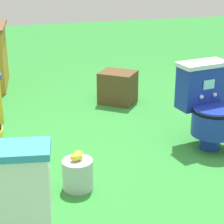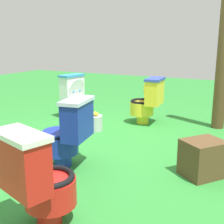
{
  "view_description": "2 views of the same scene",
  "coord_description": "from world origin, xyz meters",
  "px_view_note": "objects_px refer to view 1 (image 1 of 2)",
  "views": [
    {
      "loc": [
        -1.06,
        -3.0,
        1.6
      ],
      "look_at": [
        -0.21,
        -0.06,
        0.42
      ],
      "focal_mm": 67.09,
      "sensor_mm": 36.0,
      "label": 1
    },
    {
      "loc": [
        3.04,
        1.71,
        1.3
      ],
      "look_at": [
        0.07,
        0.2,
        0.48
      ],
      "focal_mm": 47.79,
      "sensor_mm": 36.0,
      "label": 2
    }
  ],
  "objects_px": {
    "toilet_white": "(13,198)",
    "small_crate": "(118,87)",
    "lemon_bucket": "(78,173)",
    "toilet_blue": "(208,105)"
  },
  "relations": [
    {
      "from": "toilet_white",
      "to": "small_crate",
      "type": "relative_size",
      "value": 1.92
    },
    {
      "from": "lemon_bucket",
      "to": "toilet_white",
      "type": "bearing_deg",
      "value": -127.32
    },
    {
      "from": "toilet_blue",
      "to": "lemon_bucket",
      "type": "bearing_deg",
      "value": 8.42
    },
    {
      "from": "toilet_blue",
      "to": "lemon_bucket",
      "type": "xyz_separation_m",
      "value": [
        -1.22,
        -0.4,
        -0.25
      ]
    },
    {
      "from": "toilet_white",
      "to": "lemon_bucket",
      "type": "distance_m",
      "value": 0.82
    },
    {
      "from": "small_crate",
      "to": "toilet_white",
      "type": "bearing_deg",
      "value": -119.12
    },
    {
      "from": "lemon_bucket",
      "to": "small_crate",
      "type": "bearing_deg",
      "value": 64.28
    },
    {
      "from": "toilet_blue",
      "to": "small_crate",
      "type": "xyz_separation_m",
      "value": [
        -0.42,
        1.28,
        -0.19
      ]
    },
    {
      "from": "toilet_blue",
      "to": "toilet_white",
      "type": "bearing_deg",
      "value": 21.32
    },
    {
      "from": "lemon_bucket",
      "to": "toilet_blue",
      "type": "bearing_deg",
      "value": 18.06
    }
  ]
}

